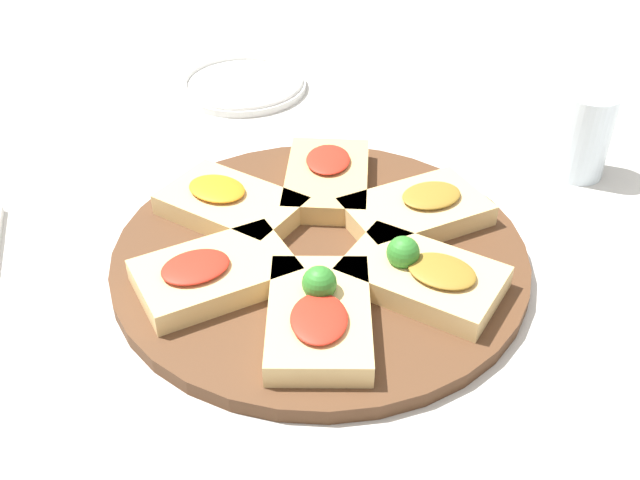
{
  "coord_description": "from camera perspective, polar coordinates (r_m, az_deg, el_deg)",
  "views": [
    {
      "loc": [
        0.59,
        -0.14,
        0.49
      ],
      "look_at": [
        0.0,
        0.0,
        0.03
      ],
      "focal_mm": 42.0,
      "sensor_mm": 36.0,
      "label": 1
    }
  ],
  "objects": [
    {
      "name": "serving_board",
      "position": [
        0.77,
        0.0,
        -1.17
      ],
      "size": [
        0.42,
        0.42,
        0.02
      ],
      "primitive_type": "cylinder",
      "color": "#51331E",
      "rests_on": "ground_plane"
    },
    {
      "name": "water_glass",
      "position": [
        0.94,
        19.49,
        7.57
      ],
      "size": [
        0.06,
        0.06,
        0.11
      ],
      "primitive_type": "cylinder",
      "color": "silver",
      "rests_on": "ground_plane"
    },
    {
      "name": "focaccia_slice_4",
      "position": [
        0.72,
        7.78,
        -2.63
      ],
      "size": [
        0.17,
        0.17,
        0.05
      ],
      "color": "#DBB775",
      "rests_on": "serving_board"
    },
    {
      "name": "focaccia_slice_0",
      "position": [
        0.85,
        0.54,
        4.75
      ],
      "size": [
        0.17,
        0.13,
        0.03
      ],
      "color": "tan",
      "rests_on": "serving_board"
    },
    {
      "name": "focaccia_slice_2",
      "position": [
        0.72,
        -8.11,
        -2.52
      ],
      "size": [
        0.13,
        0.17,
        0.03
      ],
      "color": "#DBB775",
      "rests_on": "serving_board"
    },
    {
      "name": "ground_plane",
      "position": [
        0.78,
        0.0,
        -1.64
      ],
      "size": [
        3.0,
        3.0,
        0.0
      ],
      "primitive_type": "plane",
      "color": "beige"
    },
    {
      "name": "focaccia_slice_3",
      "position": [
        0.67,
        -0.06,
        -5.67
      ],
      "size": [
        0.16,
        0.12,
        0.05
      ],
      "color": "#DBB775",
      "rests_on": "serving_board"
    },
    {
      "name": "focaccia_slice_1",
      "position": [
        0.81,
        -6.86,
        2.72
      ],
      "size": [
        0.17,
        0.17,
        0.03
      ],
      "color": "#DBB775",
      "rests_on": "serving_board"
    },
    {
      "name": "focaccia_slice_5",
      "position": [
        0.81,
        7.39,
        2.26
      ],
      "size": [
        0.12,
        0.16,
        0.03
      ],
      "color": "#DBB775",
      "rests_on": "serving_board"
    },
    {
      "name": "plate_left",
      "position": [
        1.12,
        -5.89,
        11.75
      ],
      "size": [
        0.18,
        0.18,
        0.02
      ],
      "color": "white",
      "rests_on": "ground_plane"
    }
  ]
}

